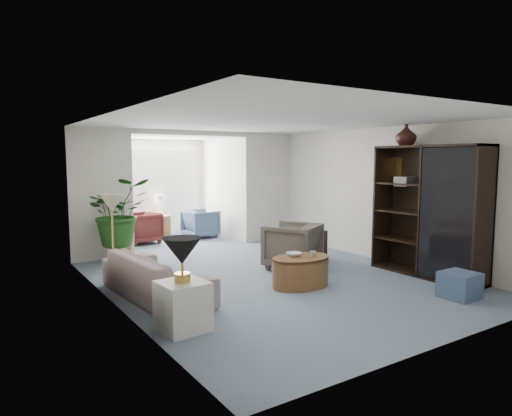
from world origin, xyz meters
TOP-DOWN VIEW (x-y plane):
  - floor at (0.00, 0.00)m, footprint 6.00×6.00m
  - sunroom_floor at (0.00, 4.10)m, footprint 2.60×2.60m
  - back_pier_left at (-1.90, 3.00)m, footprint 1.20×0.12m
  - back_pier_right at (1.90, 3.00)m, footprint 1.20×0.12m
  - back_header at (0.00, 3.00)m, footprint 2.60×0.12m
  - window_pane at (0.00, 5.18)m, footprint 2.20×0.02m
  - window_blinds at (0.00, 5.15)m, footprint 2.20×0.02m
  - framed_picture at (2.46, -0.10)m, footprint 0.04×0.50m
  - sofa at (-1.91, 0.22)m, footprint 0.96×2.11m
  - end_table at (-2.11, -1.13)m, footprint 0.54×0.54m
  - table_lamp at (-2.11, -1.13)m, footprint 0.44×0.44m
  - floor_lamp at (-2.21, 1.22)m, footprint 0.36×0.36m
  - coffee_table at (0.11, -0.47)m, footprint 1.01×1.01m
  - coffee_bowl at (0.06, -0.37)m, footprint 0.24×0.24m
  - coffee_cup at (0.26, -0.57)m, footprint 0.10×0.10m
  - wingback_chair at (0.70, 0.51)m, footprint 1.18×1.19m
  - side_table_dark at (1.40, 0.81)m, footprint 0.53×0.45m
  - entertainment_cabinet at (2.23, -1.12)m, footprint 0.51×1.92m
  - cabinet_urn at (2.23, -0.62)m, footprint 0.35×0.35m
  - ottoman at (1.59, -2.13)m, footprint 0.45×0.45m
  - plant_pot at (-1.71, 2.60)m, footprint 0.40×0.40m
  - house_plant at (-1.71, 2.60)m, footprint 1.13×0.98m
  - sunroom_chair_blue at (0.76, 4.25)m, footprint 0.80×0.78m
  - sunroom_chair_maroon at (-0.74, 4.25)m, footprint 0.84×0.82m
  - sunroom_table at (0.01, 5.00)m, footprint 0.44×0.35m
  - shelf_clutter at (2.18, -1.28)m, footprint 0.30×1.20m

SIDE VIEW (x-z plane):
  - floor at x=0.00m, z-range 0.00..0.00m
  - sunroom_floor at x=0.00m, z-range 0.00..0.00m
  - plant_pot at x=-1.71m, z-range 0.00..0.32m
  - ottoman at x=1.59m, z-range 0.00..0.36m
  - coffee_table at x=0.11m, z-range 0.00..0.45m
  - sunroom_table at x=0.01m, z-range 0.00..0.50m
  - end_table at x=-2.11m, z-range 0.00..0.56m
  - side_table_dark at x=1.40m, z-range 0.00..0.56m
  - sofa at x=-1.91m, z-range 0.00..0.60m
  - sunroom_chair_blue at x=0.76m, z-range 0.00..0.68m
  - sunroom_chair_maroon at x=-0.74m, z-range 0.00..0.71m
  - wingback_chair at x=0.70m, z-range 0.00..0.80m
  - coffee_bowl at x=0.06m, z-range 0.45..0.51m
  - coffee_cup at x=0.26m, z-range 0.45..0.54m
  - table_lamp at x=-2.11m, z-range 0.76..1.06m
  - house_plant at x=-1.71m, z-range 0.32..1.57m
  - entertainment_cabinet at x=2.23m, z-range 0.00..2.14m
  - shelf_clutter at x=2.18m, z-range 0.67..1.73m
  - back_pier_left at x=-1.90m, z-range 0.00..2.50m
  - back_pier_right at x=1.90m, z-range 0.00..2.50m
  - floor_lamp at x=-2.21m, z-range 1.11..1.39m
  - window_pane at x=0.00m, z-range 0.65..2.15m
  - window_blinds at x=0.00m, z-range 0.65..2.15m
  - framed_picture at x=2.46m, z-range 1.50..1.90m
  - cabinet_urn at x=2.23m, z-range 2.14..2.50m
  - back_header at x=0.00m, z-range 2.40..2.50m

